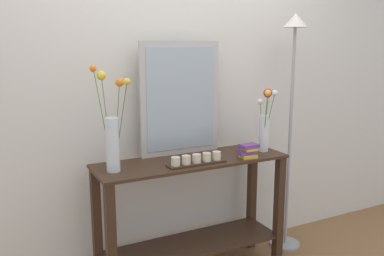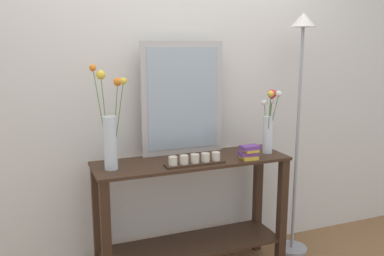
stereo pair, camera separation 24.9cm
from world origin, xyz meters
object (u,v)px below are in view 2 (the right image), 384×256
Objects in this scene: book_stack at (249,152)px; floor_lamp at (300,96)px; candle_tray at (195,160)px; vase_right at (269,124)px; console_table at (192,206)px; tall_vase_left at (110,132)px; mirror_leaning at (183,99)px.

book_stack is 0.07× the size of floor_lamp.
vase_right is at bearing 7.41° from candle_tray.
candle_tray is (-0.03, -0.11, 0.36)m from console_table.
book_stack is at bearing -160.55° from floor_lamp.
candle_tray is (0.51, -0.11, -0.21)m from tall_vase_left.
candle_tray is at bearing -11.66° from tall_vase_left.
tall_vase_left is at bearing -161.47° from mirror_leaning.
book_stack is (0.39, -0.01, 0.02)m from candle_tray.
tall_vase_left is at bearing 178.47° from vase_right.
console_table is 2.90× the size of vase_right.
console_table is 9.57× the size of book_stack.
mirror_leaning is 5.68× the size of book_stack.
candle_tray is (-0.59, -0.08, -0.18)m from vase_right.
vase_right reaches higher than console_table.
console_table is 1.68× the size of mirror_leaning.
console_table is at bearing 77.33° from candle_tray.
mirror_leaning is at bearing 18.53° from tall_vase_left.
mirror_leaning is 0.58m from book_stack.
console_table is 0.78m from tall_vase_left.
mirror_leaning is (0.00, 0.17, 0.72)m from console_table.
console_table is at bearing -90.88° from mirror_leaning.
floor_lamp is at bearing 2.48° from tall_vase_left.
floor_lamp is (1.42, 0.06, 0.15)m from tall_vase_left.
console_table is 0.78m from vase_right.
floor_lamp is at bearing 3.44° from console_table.
vase_right is at bearing -163.80° from floor_lamp.
floor_lamp reaches higher than vase_right.
candle_tray is at bearing -102.67° from console_table.
tall_vase_left is (-0.54, -0.18, -0.15)m from mirror_leaning.
book_stack is at bearing -19.79° from console_table.
candle_tray is 0.39m from book_stack.
console_table is 2.06× the size of tall_vase_left.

